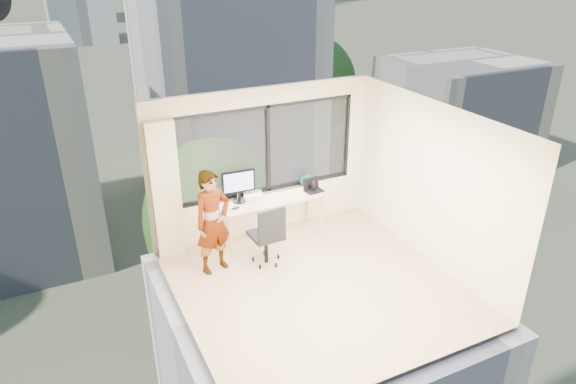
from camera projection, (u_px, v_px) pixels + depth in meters
floor at (317, 286)px, 7.84m from camera, size 4.00×4.00×0.01m
ceiling at (322, 120)px, 6.73m from camera, size 4.00×4.00×0.01m
wall_front at (408, 284)px, 5.66m from camera, size 4.00×0.01×2.60m
wall_left at (179, 241)px, 6.49m from camera, size 0.01×4.00×2.60m
wall_right at (431, 184)px, 8.08m from camera, size 0.01×4.00×2.60m
window_wall at (265, 149)px, 8.84m from camera, size 3.30×0.16×1.55m
curtain at (166, 191)px, 8.20m from camera, size 0.45×0.14×2.30m
desk at (271, 218)px, 9.03m from camera, size 1.80×0.60×0.75m
chair at (266, 233)px, 8.22m from camera, size 0.57×0.57×1.07m
person at (213, 222)px, 7.92m from camera, size 0.70×0.56×1.68m
monitor at (239, 186)px, 8.65m from camera, size 0.58×0.16×0.57m
game_console at (253, 195)px, 8.90m from camera, size 0.38×0.35×0.08m
laptop at (314, 186)px, 9.09m from camera, size 0.34×0.36×0.20m
cellphone at (235, 208)px, 8.52m from camera, size 0.13×0.07×0.01m
pen_cup at (314, 188)px, 9.13m from camera, size 0.09×0.09×0.10m
handbag at (307, 180)px, 9.32m from camera, size 0.28×0.16×0.21m
exterior_ground at (45, 44)px, 111.43m from camera, size 400.00×400.00×0.04m
near_bldg_b at (227, 81)px, 46.07m from camera, size 14.00×13.00×16.00m
near_bldg_c at (457, 117)px, 46.35m from camera, size 12.00×10.00×10.00m
tree_b at (217, 236)px, 28.11m from camera, size 7.60×7.60×9.00m
tree_c at (314, 96)px, 52.94m from camera, size 8.40×8.40×10.00m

